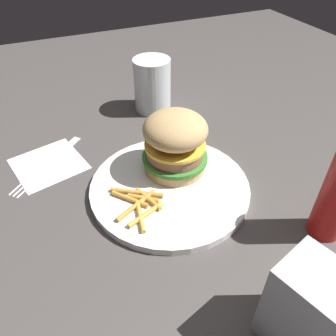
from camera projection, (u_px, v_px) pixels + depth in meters
name	position (u px, v px, depth m)	size (l,w,h in m)	color
ground_plane	(170.00, 190.00, 0.52)	(1.60, 1.60, 0.00)	#47423F
plate	(168.00, 185.00, 0.52)	(0.25, 0.25, 0.01)	white
sandwich	(175.00, 142.00, 0.51)	(0.11, 0.11, 0.10)	tan
fries_pile	(139.00, 203.00, 0.48)	(0.08, 0.10, 0.01)	gold
napkin	(49.00, 164.00, 0.57)	(0.11, 0.11, 0.00)	white
fork	(48.00, 163.00, 0.57)	(0.14, 0.13, 0.00)	silver
drink_glass	(152.00, 87.00, 0.69)	(0.08, 0.08, 0.11)	silver
napkin_dispenser	(317.00, 317.00, 0.31)	(0.09, 0.06, 0.11)	#B7BABF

